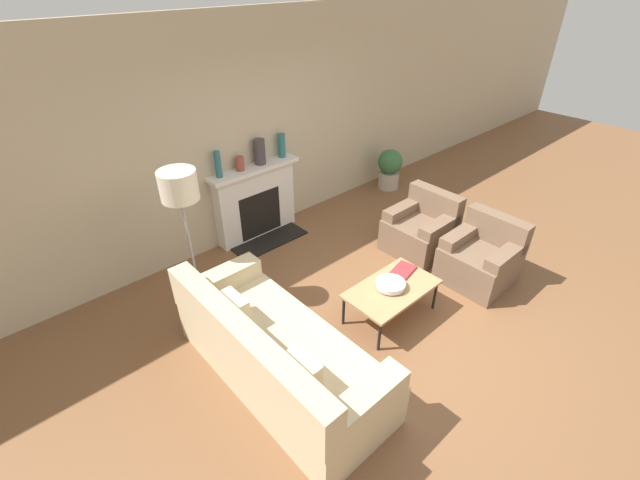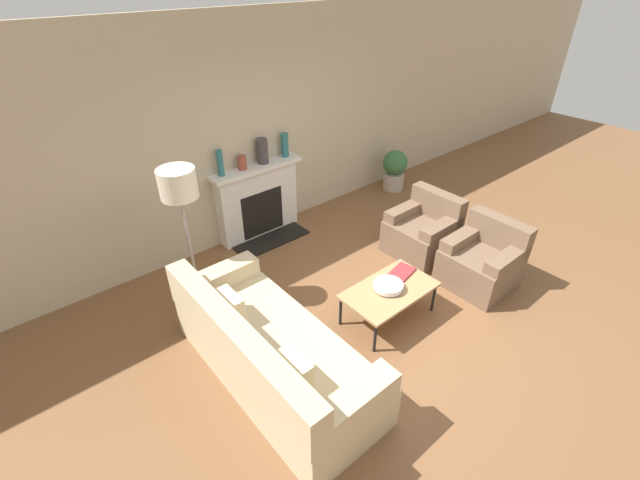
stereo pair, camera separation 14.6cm
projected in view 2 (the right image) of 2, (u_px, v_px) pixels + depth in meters
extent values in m
plane|color=brown|center=(400.00, 320.00, 4.70)|extent=(18.00, 18.00, 0.00)
cube|color=#BCAD8E|center=(257.00, 131.00, 5.60)|extent=(18.00, 0.06, 2.90)
cube|color=silver|center=(258.00, 202.00, 5.96)|extent=(1.19, 0.20, 0.99)
cube|color=black|center=(262.00, 213.00, 5.98)|extent=(0.66, 0.04, 0.65)
cube|color=black|center=(272.00, 240.00, 6.04)|extent=(1.07, 0.40, 0.02)
cube|color=silver|center=(256.00, 168.00, 5.65)|extent=(1.31, 0.28, 0.05)
cube|color=#CCB78E|center=(276.00, 357.00, 3.97)|extent=(0.93, 2.20, 0.46)
cube|color=#CCB78E|center=(236.00, 343.00, 3.53)|extent=(0.20, 2.20, 0.42)
cube|color=#CCB78E|center=(351.00, 405.00, 3.15)|extent=(0.85, 0.22, 0.21)
cube|color=#CCB78E|center=(219.00, 278.00, 4.42)|extent=(0.85, 0.22, 0.21)
cube|color=beige|center=(295.00, 370.00, 3.37)|extent=(0.12, 0.32, 0.28)
cube|color=beige|center=(231.00, 306.00, 4.01)|extent=(0.12, 0.32, 0.28)
cube|color=brown|center=(479.00, 268.00, 5.12)|extent=(0.74, 0.76, 0.45)
cube|color=brown|center=(499.00, 232.00, 5.06)|extent=(0.18, 0.76, 0.36)
cube|color=brown|center=(462.00, 238.00, 5.15)|extent=(0.67, 0.18, 0.14)
cube|color=brown|center=(507.00, 260.00, 4.77)|extent=(0.67, 0.18, 0.14)
cube|color=brown|center=(420.00, 238.00, 5.69)|extent=(0.74, 0.76, 0.45)
cube|color=brown|center=(438.00, 204.00, 5.63)|extent=(0.18, 0.76, 0.36)
cube|color=brown|center=(405.00, 211.00, 5.72)|extent=(0.67, 0.18, 0.14)
cube|color=brown|center=(441.00, 228.00, 5.34)|extent=(0.67, 0.18, 0.14)
cube|color=tan|center=(390.00, 290.00, 4.53)|extent=(1.02, 0.59, 0.03)
cylinder|color=black|center=(375.00, 338.00, 4.23)|extent=(0.03, 0.03, 0.37)
cylinder|color=black|center=(434.00, 298.00, 4.73)|extent=(0.03, 0.03, 0.37)
cylinder|color=black|center=(341.00, 311.00, 4.55)|extent=(0.03, 0.03, 0.37)
cylinder|color=black|center=(399.00, 276.00, 5.06)|extent=(0.03, 0.03, 0.37)
cylinder|color=silver|center=(388.00, 288.00, 4.52)|extent=(0.11, 0.11, 0.02)
cylinder|color=silver|center=(388.00, 286.00, 4.50)|extent=(0.31, 0.31, 0.05)
cube|color=#9E2D33|center=(402.00, 272.00, 4.76)|extent=(0.33, 0.26, 0.02)
cylinder|color=gray|center=(201.00, 299.00, 4.97)|extent=(0.40, 0.40, 0.03)
cylinder|color=gray|center=(191.00, 250.00, 4.59)|extent=(0.03, 0.03, 1.36)
cylinder|color=beige|center=(178.00, 183.00, 4.16)|extent=(0.37, 0.37, 0.30)
cylinder|color=#28666B|center=(220.00, 163.00, 5.30)|extent=(0.08, 0.08, 0.34)
cylinder|color=brown|center=(242.00, 163.00, 5.51)|extent=(0.11, 0.11, 0.18)
cylinder|color=#3D383D|center=(262.00, 151.00, 5.64)|extent=(0.15, 0.15, 0.33)
cylinder|color=#28666B|center=(285.00, 145.00, 5.84)|extent=(0.10, 0.10, 0.33)
cylinder|color=#B2A899|center=(393.00, 181.00, 7.36)|extent=(0.35, 0.35, 0.29)
sphere|color=#386B3D|center=(395.00, 163.00, 7.17)|extent=(0.42, 0.42, 0.42)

